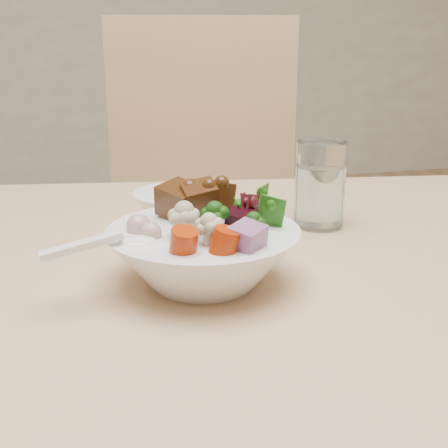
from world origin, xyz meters
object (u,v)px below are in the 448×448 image
object	(u,v)px
chair_far	(202,209)
water_glass	(320,188)
food_bowl	(204,252)
side_bowl	(178,207)
dining_table	(374,297)

from	to	relation	value
chair_far	water_glass	distance (m)	0.56
food_bowl	side_bowl	world-z (taller)	food_bowl
food_bowl	side_bowl	size ratio (longest dim) A/B	1.63
chair_far	food_bowl	distance (m)	0.73
chair_far	side_bowl	bearing A→B (deg)	-93.31
dining_table	food_bowl	bearing A→B (deg)	-159.07
side_bowl	dining_table	bearing A→B (deg)	-39.54
chair_far	side_bowl	size ratio (longest dim) A/B	7.22
dining_table	food_bowl	distance (m)	0.27
food_bowl	side_bowl	xyz separation A→B (m)	(0.02, 0.24, -0.01)
water_glass	side_bowl	xyz separation A→B (m)	(-0.19, 0.07, -0.03)
water_glass	dining_table	bearing A→B (deg)	-72.87
dining_table	chair_far	xyz separation A→B (m)	(-0.09, 0.64, -0.05)
dining_table	side_bowl	bearing A→B (deg)	150.21
chair_far	side_bowl	xyz separation A→B (m)	(-0.14, -0.45, 0.14)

